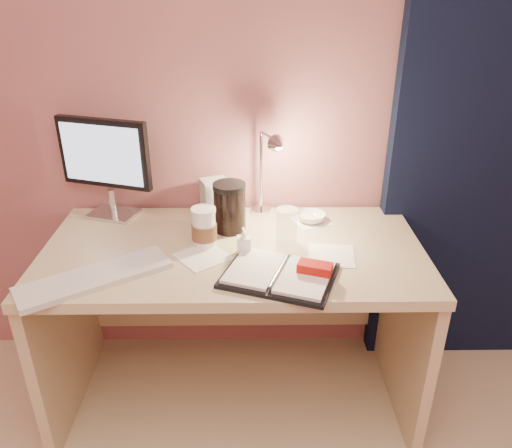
{
  "coord_description": "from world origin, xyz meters",
  "views": [
    {
      "loc": [
        0.07,
        -0.23,
        1.63
      ],
      "look_at": [
        0.08,
        1.33,
        0.85
      ],
      "focal_mm": 35.0,
      "sensor_mm": 36.0,
      "label": 1
    }
  ],
  "objects_px": {
    "keyboard": "(95,277)",
    "dark_jar": "(230,210)",
    "product_box": "(215,197)",
    "bowl": "(311,217)",
    "desk": "(235,287)",
    "lotion_bottle": "(244,241)",
    "coffee_cup": "(204,228)",
    "monitor": "(106,159)",
    "planner": "(282,274)",
    "clear_cup": "(287,226)",
    "desk_lamp": "(252,167)"
  },
  "relations": [
    {
      "from": "keyboard",
      "to": "dark_jar",
      "type": "height_order",
      "value": "dark_jar"
    },
    {
      "from": "keyboard",
      "to": "product_box",
      "type": "relative_size",
      "value": 3.16
    },
    {
      "from": "keyboard",
      "to": "bowl",
      "type": "distance_m",
      "value": 0.87
    },
    {
      "from": "dark_jar",
      "to": "desk",
      "type": "bearing_deg",
      "value": -76.85
    },
    {
      "from": "desk",
      "to": "lotion_bottle",
      "type": "relative_size",
      "value": 13.64
    },
    {
      "from": "coffee_cup",
      "to": "bowl",
      "type": "height_order",
      "value": "coffee_cup"
    },
    {
      "from": "monitor",
      "to": "planner",
      "type": "bearing_deg",
      "value": -17.85
    },
    {
      "from": "monitor",
      "to": "lotion_bottle",
      "type": "bearing_deg",
      "value": -13.14
    },
    {
      "from": "product_box",
      "to": "keyboard",
      "type": "bearing_deg",
      "value": -147.86
    },
    {
      "from": "monitor",
      "to": "product_box",
      "type": "bearing_deg",
      "value": 18.25
    },
    {
      "from": "planner",
      "to": "keyboard",
      "type": "bearing_deg",
      "value": -159.37
    },
    {
      "from": "clear_cup",
      "to": "product_box",
      "type": "distance_m",
      "value": 0.37
    },
    {
      "from": "desk_lamp",
      "to": "lotion_bottle",
      "type": "bearing_deg",
      "value": -120.22
    },
    {
      "from": "planner",
      "to": "dark_jar",
      "type": "distance_m",
      "value": 0.4
    },
    {
      "from": "desk",
      "to": "dark_jar",
      "type": "xyz_separation_m",
      "value": [
        -0.02,
        0.07,
        0.31
      ]
    },
    {
      "from": "clear_cup",
      "to": "bowl",
      "type": "relative_size",
      "value": 1.2
    },
    {
      "from": "coffee_cup",
      "to": "clear_cup",
      "type": "relative_size",
      "value": 1.09
    },
    {
      "from": "monitor",
      "to": "desk_lamp",
      "type": "height_order",
      "value": "monitor"
    },
    {
      "from": "clear_cup",
      "to": "desk_lamp",
      "type": "distance_m",
      "value": 0.28
    },
    {
      "from": "desk",
      "to": "product_box",
      "type": "bearing_deg",
      "value": 111.6
    },
    {
      "from": "monitor",
      "to": "desk",
      "type": "bearing_deg",
      "value": -4.15
    },
    {
      "from": "dark_jar",
      "to": "clear_cup",
      "type": "bearing_deg",
      "value": -26.99
    },
    {
      "from": "dark_jar",
      "to": "monitor",
      "type": "bearing_deg",
      "value": 164.4
    },
    {
      "from": "bowl",
      "to": "product_box",
      "type": "height_order",
      "value": "product_box"
    },
    {
      "from": "coffee_cup",
      "to": "bowl",
      "type": "relative_size",
      "value": 1.31
    },
    {
      "from": "dark_jar",
      "to": "desk_lamp",
      "type": "xyz_separation_m",
      "value": [
        0.09,
        0.08,
        0.15
      ]
    },
    {
      "from": "planner",
      "to": "product_box",
      "type": "xyz_separation_m",
      "value": [
        -0.25,
        0.49,
        0.06
      ]
    },
    {
      "from": "coffee_cup",
      "to": "product_box",
      "type": "xyz_separation_m",
      "value": [
        0.02,
        0.27,
        0.01
      ]
    },
    {
      "from": "planner",
      "to": "desk_lamp",
      "type": "height_order",
      "value": "desk_lamp"
    },
    {
      "from": "clear_cup",
      "to": "lotion_bottle",
      "type": "xyz_separation_m",
      "value": [
        -0.16,
        -0.08,
        -0.02
      ]
    },
    {
      "from": "coffee_cup",
      "to": "dark_jar",
      "type": "relative_size",
      "value": 0.86
    },
    {
      "from": "monitor",
      "to": "bowl",
      "type": "distance_m",
      "value": 0.85
    },
    {
      "from": "clear_cup",
      "to": "product_box",
      "type": "relative_size",
      "value": 0.88
    },
    {
      "from": "desk_lamp",
      "to": "desk",
      "type": "bearing_deg",
      "value": -139.38
    },
    {
      "from": "desk",
      "to": "coffee_cup",
      "type": "xyz_separation_m",
      "value": [
        -0.11,
        -0.06,
        0.3
      ]
    },
    {
      "from": "desk",
      "to": "desk_lamp",
      "type": "bearing_deg",
      "value": 64.59
    },
    {
      "from": "keyboard",
      "to": "bowl",
      "type": "xyz_separation_m",
      "value": [
        0.76,
        0.43,
        0.01
      ]
    },
    {
      "from": "desk",
      "to": "monitor",
      "type": "xyz_separation_m",
      "value": [
        -0.51,
        0.21,
        0.47
      ]
    },
    {
      "from": "dark_jar",
      "to": "bowl",
      "type": "bearing_deg",
      "value": 11.86
    },
    {
      "from": "planner",
      "to": "dark_jar",
      "type": "bearing_deg",
      "value": 137.56
    },
    {
      "from": "lotion_bottle",
      "to": "dark_jar",
      "type": "bearing_deg",
      "value": 106.25
    },
    {
      "from": "keyboard",
      "to": "planner",
      "type": "xyz_separation_m",
      "value": [
        0.62,
        0.01,
        0.0
      ]
    },
    {
      "from": "coffee_cup",
      "to": "clear_cup",
      "type": "xyz_separation_m",
      "value": [
        0.3,
        0.02,
        -0.0
      ]
    },
    {
      "from": "desk",
      "to": "clear_cup",
      "type": "relative_size",
      "value": 10.19
    },
    {
      "from": "planner",
      "to": "coffee_cup",
      "type": "distance_m",
      "value": 0.36
    },
    {
      "from": "dark_jar",
      "to": "product_box",
      "type": "distance_m",
      "value": 0.15
    },
    {
      "from": "lotion_bottle",
      "to": "desk_lamp",
      "type": "bearing_deg",
      "value": 83.75
    },
    {
      "from": "desk",
      "to": "bowl",
      "type": "xyz_separation_m",
      "value": [
        0.31,
        0.14,
        0.24
      ]
    },
    {
      "from": "planner",
      "to": "lotion_bottle",
      "type": "height_order",
      "value": "lotion_bottle"
    },
    {
      "from": "desk",
      "to": "desk_lamp",
      "type": "distance_m",
      "value": 0.49
    }
  ]
}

